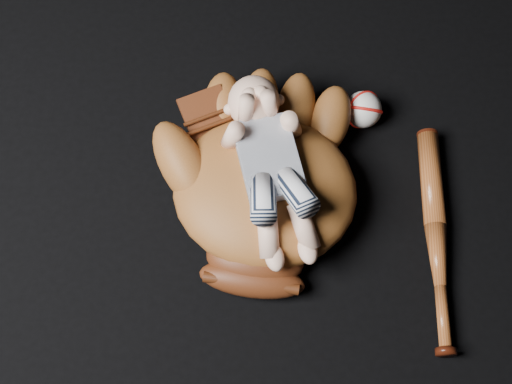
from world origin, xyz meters
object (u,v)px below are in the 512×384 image
Objects in this scene: baseball_bat at (436,238)px; baseball at (363,110)px; newborn_baby at (273,171)px; baseball_glove at (265,186)px.

baseball is at bearing 113.13° from baseball_bat.
newborn_baby is 0.83× the size of baseball_bat.
newborn_baby is at bearing 15.18° from baseball_glove.
baseball_glove is 0.31m from baseball_bat.
baseball_bat is at bearing -66.87° from baseball.
baseball is (0.19, 0.17, -0.04)m from baseball_glove.
baseball_glove is at bearing 174.40° from newborn_baby.
baseball_bat is 5.95× the size of baseball.
baseball_glove is at bearing 164.70° from baseball_bat.
baseball_bat is at bearing -27.90° from newborn_baby.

